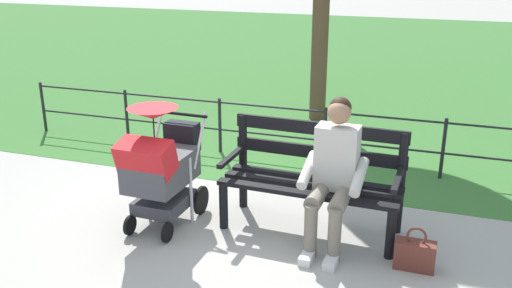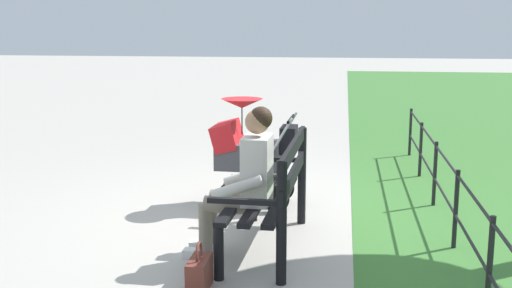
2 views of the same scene
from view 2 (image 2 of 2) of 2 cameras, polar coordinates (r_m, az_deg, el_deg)
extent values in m
plane|color=#ADA89E|center=(6.46, 1.45, -6.60)|extent=(60.00, 60.00, 0.00)
cube|color=black|center=(5.46, 2.30, -4.95)|extent=(1.60, 0.15, 0.04)
cube|color=black|center=(5.49, 0.43, -4.86)|extent=(1.60, 0.15, 0.04)
cube|color=black|center=(5.52, -1.42, -4.77)|extent=(1.60, 0.15, 0.04)
cube|color=black|center=(5.40, 3.37, -2.74)|extent=(1.60, 0.09, 0.12)
cube|color=black|center=(5.35, 3.40, -0.35)|extent=(1.60, 0.09, 0.12)
cylinder|color=black|center=(4.90, -3.38, -9.63)|extent=(0.08, 0.08, 0.45)
cylinder|color=black|center=(4.73, 2.30, -7.15)|extent=(0.08, 0.08, 0.95)
cube|color=black|center=(4.73, -1.06, -5.19)|extent=(0.07, 0.56, 0.04)
cylinder|color=black|center=(6.29, -0.25, -4.93)|extent=(0.08, 0.08, 0.45)
cylinder|color=black|center=(6.17, 4.14, -2.89)|extent=(0.08, 0.08, 0.95)
cube|color=black|center=(6.17, 1.57, -1.39)|extent=(0.07, 0.56, 0.04)
cylinder|color=slate|center=(5.21, -2.48, -5.50)|extent=(0.15, 0.40, 0.14)
cylinder|color=slate|center=(5.40, -2.02, -4.91)|extent=(0.15, 0.40, 0.14)
cylinder|color=slate|center=(5.33, -4.58, -7.81)|extent=(0.11, 0.11, 0.47)
cylinder|color=slate|center=(5.51, -4.06, -7.16)|extent=(0.11, 0.11, 0.47)
cube|color=silver|center=(5.42, -5.38, -9.76)|extent=(0.11, 0.22, 0.07)
cube|color=silver|center=(5.60, -4.84, -9.05)|extent=(0.11, 0.22, 0.07)
cube|color=beige|center=(5.20, 0.11, -2.35)|extent=(0.37, 0.23, 0.56)
cylinder|color=beige|center=(5.03, -1.67, -3.97)|extent=(0.10, 0.43, 0.23)
cylinder|color=beige|center=(5.45, -0.75, -2.80)|extent=(0.10, 0.43, 0.23)
sphere|color=#A37556|center=(5.12, 0.11, 2.01)|extent=(0.20, 0.20, 0.20)
sphere|color=black|center=(5.11, 0.44, 2.34)|extent=(0.19, 0.19, 0.19)
cylinder|color=black|center=(6.59, 1.81, -4.97)|extent=(0.04, 0.28, 0.28)
cylinder|color=black|center=(7.03, 2.33, -3.96)|extent=(0.04, 0.28, 0.28)
cylinder|color=black|center=(6.75, -3.22, -5.05)|extent=(0.04, 0.18, 0.18)
cylinder|color=black|center=(7.11, -2.53, -4.22)|extent=(0.04, 0.18, 0.18)
cube|color=#38383D|center=(6.84, -0.42, -3.69)|extent=(0.44, 0.53, 0.12)
cylinder|color=silver|center=(6.57, 0.09, -3.34)|extent=(0.03, 0.03, 0.65)
cylinder|color=silver|center=(7.02, 0.72, -2.43)|extent=(0.03, 0.03, 0.65)
cube|color=#47474C|center=(6.76, -0.59, -0.98)|extent=(0.48, 0.69, 0.28)
cube|color=red|center=(6.77, -2.59, 0.75)|extent=(0.49, 0.32, 0.33)
cylinder|color=black|center=(6.63, 3.15, 2.28)|extent=(0.52, 0.05, 0.03)
cylinder|color=silver|center=(6.45, 2.02, 0.24)|extent=(0.04, 0.30, 0.49)
cylinder|color=silver|center=(6.90, 2.53, 0.94)|extent=(0.04, 0.30, 0.49)
cone|color=red|center=(6.69, -1.27, 3.66)|extent=(0.45, 0.45, 0.10)
cylinder|color=black|center=(6.71, -1.27, 2.14)|extent=(0.01, 0.01, 0.30)
cube|color=black|center=(6.67, 2.96, 0.41)|extent=(0.32, 0.17, 0.28)
cube|color=brown|center=(4.77, -5.12, -11.59)|extent=(0.32, 0.14, 0.24)
torus|color=brown|center=(4.71, -5.15, -9.68)|extent=(0.16, 0.02, 0.16)
cylinder|color=black|center=(4.54, 20.24, -10.32)|extent=(0.04, 0.04, 0.70)
cylinder|color=black|center=(5.77, 17.50, -5.63)|extent=(0.04, 0.04, 0.70)
cylinder|color=black|center=(7.04, 15.76, -2.60)|extent=(0.04, 0.04, 0.70)
cylinder|color=black|center=(8.32, 14.56, -0.50)|extent=(0.04, 0.04, 0.70)
cylinder|color=black|center=(9.62, 13.69, 1.04)|extent=(0.04, 0.04, 0.70)
cylinder|color=black|center=(6.33, 16.69, -1.34)|extent=(6.62, 0.02, 0.02)
cylinder|color=black|center=(6.41, 16.52, -4.40)|extent=(6.62, 0.02, 0.02)
camera|label=1|loc=(6.66, -43.38, 12.35)|focal=38.95mm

